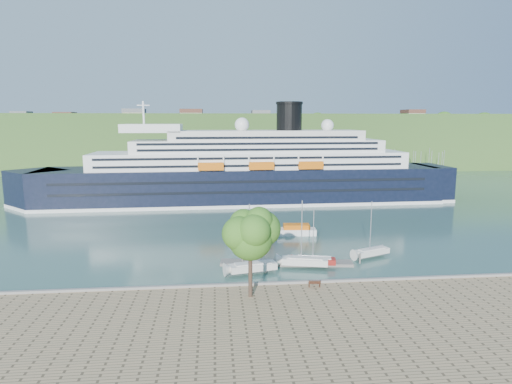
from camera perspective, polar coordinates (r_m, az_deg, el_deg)
name	(u,v)px	position (r m, az deg, el deg)	size (l,w,h in m)	color
ground	(300,290)	(55.79, 5.83, -12.88)	(400.00, 400.00, 0.00)	#2A4C46
far_hillside	(238,141)	(196.04, -2.47, 6.81)	(400.00, 50.00, 24.00)	#2A4F1F
quay_coping	(300,282)	(55.18, 5.89, -11.85)	(220.00, 0.50, 0.30)	slate
cruise_ship	(242,153)	(110.56, -1.87, 5.26)	(115.97, 16.89, 26.04)	black
park_bench	(314,283)	(54.13, 7.79, -11.93)	(1.55, 0.63, 0.99)	#452313
promenade_tree	(250,249)	(49.22, -0.76, -7.58)	(6.93, 6.93, 11.48)	#366C1C
floating_pontoon	(286,263)	(64.80, 4.07, -9.41)	(19.66, 2.40, 0.44)	gray
sailboat_white_near	(253,241)	(59.60, -0.42, -6.52)	(7.35, 2.04, 9.50)	silver
sailboat_red	(316,239)	(63.33, 8.04, -6.26)	(6.35, 1.76, 8.20)	maroon
sailboat_white_far	(373,231)	(69.17, 15.31, -5.01)	(6.61, 1.84, 8.54)	silver
tender_launch	(296,229)	(80.85, 5.40, -4.99)	(7.36, 2.52, 2.03)	#D3600C
sailboat_extra	(305,236)	(62.34, 6.57, -5.86)	(7.35, 2.04, 9.50)	silver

